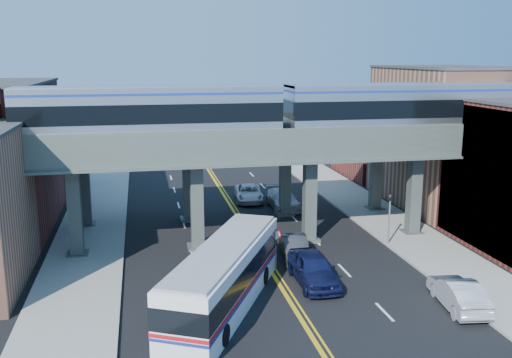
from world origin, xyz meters
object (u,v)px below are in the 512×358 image
(car_lane_c, at_px, (249,193))
(car_lane_d, at_px, (283,199))
(stop_sign, at_px, (275,243))
(traffic_signal, at_px, (389,214))
(transit_bus, at_px, (225,277))
(car_lane_a, at_px, (313,269))
(car_lane_b, at_px, (295,248))
(transit_train, at_px, (151,112))
(car_parked_curb, at_px, (458,293))

(car_lane_c, height_order, car_lane_d, car_lane_d)
(stop_sign, height_order, traffic_signal, traffic_signal)
(traffic_signal, distance_m, transit_bus, 14.89)
(car_lane_a, distance_m, car_lane_b, 4.20)
(stop_sign, distance_m, car_lane_a, 3.19)
(traffic_signal, distance_m, car_lane_b, 7.48)
(traffic_signal, xyz_separation_m, car_lane_b, (-7.19, -1.38, -1.55))
(transit_train, height_order, car_lane_c, transit_train)
(car_lane_b, bearing_deg, traffic_signal, 18.12)
(stop_sign, bearing_deg, transit_train, 145.10)
(car_lane_b, bearing_deg, transit_train, 166.36)
(transit_train, distance_m, car_lane_c, 17.50)
(transit_train, xyz_separation_m, car_lane_c, (8.82, 12.32, -8.75))
(traffic_signal, bearing_deg, car_lane_a, -142.30)
(car_lane_c, bearing_deg, transit_train, -119.39)
(car_lane_b, relative_size, car_lane_d, 0.83)
(car_parked_curb, bearing_deg, traffic_signal, -86.00)
(stop_sign, height_order, transit_bus, transit_bus)
(stop_sign, height_order, car_lane_a, stop_sign)
(car_lane_a, bearing_deg, car_parked_curb, -35.28)
(transit_train, height_order, car_lane_a, transit_train)
(transit_bus, bearing_deg, car_lane_b, -14.92)
(traffic_signal, bearing_deg, car_lane_c, 116.84)
(transit_bus, height_order, car_lane_b, transit_bus)
(car_lane_c, bearing_deg, car_lane_d, -45.51)
(car_lane_a, distance_m, car_parked_curb, 8.02)
(car_lane_a, xyz_separation_m, car_lane_c, (-0.02, 19.91, -0.20))
(traffic_signal, relative_size, car_parked_curb, 0.84)
(stop_sign, xyz_separation_m, traffic_signal, (8.90, 3.00, 0.54))
(stop_sign, height_order, car_parked_curb, stop_sign)
(stop_sign, bearing_deg, car_parked_curb, -41.48)
(stop_sign, relative_size, car_lane_d, 0.48)
(traffic_signal, xyz_separation_m, car_lane_d, (-4.80, 11.22, -1.50))
(transit_train, distance_m, car_lane_b, 12.90)
(car_lane_c, distance_m, car_parked_curb, 25.43)
(car_lane_d, bearing_deg, car_lane_a, -97.82)
(car_lane_d, bearing_deg, traffic_signal, -66.45)
(car_parked_curb, bearing_deg, car_lane_c, -67.17)
(transit_bus, xyz_separation_m, car_lane_d, (7.95, 18.89, -0.87))
(stop_sign, bearing_deg, traffic_signal, 18.63)
(transit_bus, height_order, car_lane_a, transit_bus)
(stop_sign, height_order, car_lane_c, stop_sign)
(stop_sign, xyz_separation_m, car_lane_c, (1.65, 17.32, -1.04))
(car_lane_a, relative_size, car_parked_curb, 1.11)
(car_lane_a, relative_size, car_lane_b, 1.19)
(transit_train, bearing_deg, car_parked_curb, -38.56)
(car_lane_b, distance_m, car_lane_d, 12.83)
(stop_sign, bearing_deg, car_lane_c, 84.55)
(stop_sign, distance_m, traffic_signal, 9.41)
(transit_train, bearing_deg, car_lane_d, 39.31)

